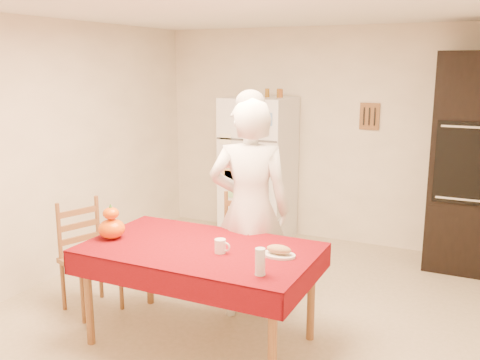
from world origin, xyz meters
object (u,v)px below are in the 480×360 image
Objects in this scene: dining_table at (200,256)px; coffee_mug at (220,246)px; chair_left at (86,252)px; pumpkin_lower at (112,229)px; refrigerator at (259,170)px; seated_woman at (250,210)px; chair_far at (241,243)px; oven_cabinet at (469,163)px; bread_plate at (279,255)px; wine_glass at (260,262)px.

dining_table is 17.00× the size of coffee_mug.
chair_left reaches higher than pumpkin_lower.
refrigerator is at bearing 6.34° from chair_left.
dining_table is at bearing -76.28° from refrigerator.
seated_woman reaches higher than coffee_mug.
chair_far is 1.22m from pumpkin_lower.
dining_table is at bearing -123.91° from oven_cabinet.
chair_far is 4.63× the size of pumpkin_lower.
pumpkin_lower is (-2.39, -2.62, -0.26)m from oven_cabinet.
pumpkin_lower is at bearing -92.44° from refrigerator.
oven_cabinet is 2.68m from bread_plate.
dining_table is 1.79× the size of chair_far.
refrigerator is 1.79× the size of chair_left.
oven_cabinet is at bearing 69.09° from wine_glass.
pumpkin_lower reaches higher than bread_plate.
chair_far is 5.40× the size of wine_glass.
refrigerator is at bearing 107.59° from coffee_mug.
oven_cabinet is 2.47m from seated_woman.
chair_far reaches higher than dining_table.
refrigerator is at bearing -178.82° from oven_cabinet.
refrigerator is 1.79× the size of chair_far.
bread_plate is at bearing 8.26° from pumpkin_lower.
dining_table is 0.61m from bread_plate.
refrigerator is 7.08× the size of bread_plate.
chair_far is 0.54m from seated_woman.
coffee_mug is at bearing -80.35° from chair_far.
chair_far and chair_left have the same top height.
bread_plate is at bearing 92.28° from wine_glass.
coffee_mug is at bearing -75.91° from chair_left.
dining_table is 8.28× the size of pumpkin_lower.
dining_table is 0.93× the size of seated_woman.
dining_table is at bearing 58.22° from seated_woman.
wine_glass is at bearing -66.25° from refrigerator.
seated_woman is (0.74, -1.88, 0.06)m from refrigerator.
coffee_mug is 0.57× the size of wine_glass.
chair_far is at bearing -35.05° from chair_left.
coffee_mug reaches higher than bread_plate.
oven_cabinet is at bearing 36.33° from chair_far.
seated_woman is at bearing -128.54° from oven_cabinet.
refrigerator is 8.28× the size of pumpkin_lower.
chair_far is (-0.07, 0.86, -0.18)m from dining_table.
oven_cabinet is 3.56m from pumpkin_lower.
refrigerator is at bearing 101.53° from chair_far.
seated_woman is at bearing 94.65° from coffee_mug.
oven_cabinet is 3.01m from wine_glass.
oven_cabinet reaches higher than wine_glass.
chair_far reaches higher than wine_glass.
wine_glass is (1.21, -2.75, -0.00)m from refrigerator.
pumpkin_lower is at bearing -94.92° from chair_left.
chair_far reaches higher than bread_plate.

